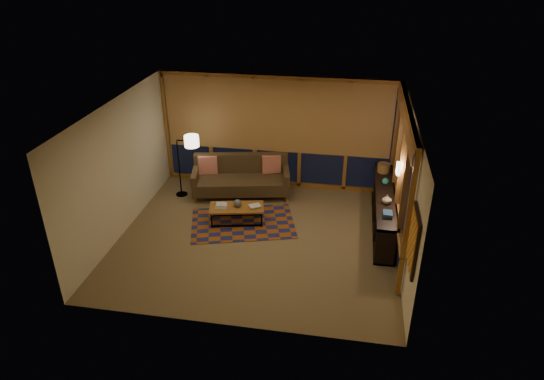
% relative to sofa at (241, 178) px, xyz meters
% --- Properties ---
extents(floor, '(5.50, 5.00, 0.01)m').
position_rel_sofa_xyz_m(floor, '(0.74, -1.77, -0.45)').
color(floor, olive).
rests_on(floor, ground).
extents(ceiling, '(5.50, 5.00, 0.01)m').
position_rel_sofa_xyz_m(ceiling, '(0.74, -1.77, 2.25)').
color(ceiling, silver).
rests_on(ceiling, walls).
extents(walls, '(5.51, 5.01, 2.70)m').
position_rel_sofa_xyz_m(walls, '(0.74, -1.77, 0.90)').
color(walls, beige).
rests_on(walls, floor).
extents(window_wall_back, '(5.30, 0.16, 2.60)m').
position_rel_sofa_xyz_m(window_wall_back, '(0.74, 0.66, 0.90)').
color(window_wall_back, '#9B6424').
rests_on(window_wall_back, walls).
extents(window_wall_right, '(0.16, 3.70, 2.60)m').
position_rel_sofa_xyz_m(window_wall_right, '(3.42, -1.17, 0.90)').
color(window_wall_right, '#9B6424').
rests_on(window_wall_right, walls).
extents(wall_art, '(0.06, 0.74, 0.94)m').
position_rel_sofa_xyz_m(wall_art, '(3.45, -3.62, 1.00)').
color(wall_art, red).
rests_on(wall_art, walls).
extents(wall_sconce, '(0.12, 0.18, 0.22)m').
position_rel_sofa_xyz_m(wall_sconce, '(3.36, -1.32, 1.10)').
color(wall_sconce, white).
rests_on(wall_sconce, walls).
extents(sofa, '(2.33, 1.31, 0.90)m').
position_rel_sofa_xyz_m(sofa, '(0.00, 0.00, 0.00)').
color(sofa, '#4C3B23').
rests_on(sofa, floor).
extents(pillow_left, '(0.47, 0.27, 0.44)m').
position_rel_sofa_xyz_m(pillow_left, '(-0.81, 0.09, 0.22)').
color(pillow_left, '#B20C03').
rests_on(pillow_left, sofa).
extents(pillow_right, '(0.45, 0.29, 0.43)m').
position_rel_sofa_xyz_m(pillow_right, '(0.65, 0.38, 0.22)').
color(pillow_right, '#B20C03').
rests_on(pillow_right, sofa).
extents(area_rug, '(2.46, 1.97, 0.01)m').
position_rel_sofa_xyz_m(area_rug, '(0.32, -1.25, -0.44)').
color(area_rug, '#8F4714').
rests_on(area_rug, floor).
extents(coffee_table, '(1.21, 0.74, 0.38)m').
position_rel_sofa_xyz_m(coffee_table, '(0.19, -1.22, -0.26)').
color(coffee_table, '#9B6424').
rests_on(coffee_table, floor).
extents(book_stack_a, '(0.27, 0.22, 0.07)m').
position_rel_sofa_xyz_m(book_stack_a, '(-0.12, -1.30, -0.04)').
color(book_stack_a, silver).
rests_on(book_stack_a, coffee_table).
extents(book_stack_b, '(0.27, 0.26, 0.04)m').
position_rel_sofa_xyz_m(book_stack_b, '(0.57, -1.17, -0.05)').
color(book_stack_b, silver).
rests_on(book_stack_b, coffee_table).
extents(ceramic_pot, '(0.22, 0.22, 0.17)m').
position_rel_sofa_xyz_m(ceramic_pot, '(0.21, -1.21, 0.01)').
color(ceramic_pot, '#27282F').
rests_on(ceramic_pot, coffee_table).
extents(floor_lamp, '(0.52, 0.35, 1.50)m').
position_rel_sofa_xyz_m(floor_lamp, '(-1.40, -0.22, 0.30)').
color(floor_lamp, black).
rests_on(floor_lamp, floor).
extents(bookshelf, '(0.40, 3.04, 0.76)m').
position_rel_sofa_xyz_m(bookshelf, '(3.23, -0.77, -0.07)').
color(bookshelf, black).
rests_on(bookshelf, floor).
extents(basket, '(0.30, 0.30, 0.20)m').
position_rel_sofa_xyz_m(basket, '(3.21, 0.21, 0.41)').
color(basket, '#9E703C').
rests_on(basket, bookshelf).
extents(teal_bowl, '(0.15, 0.15, 0.14)m').
position_rel_sofa_xyz_m(teal_bowl, '(3.23, -0.41, 0.38)').
color(teal_bowl, teal).
rests_on(teal_bowl, bookshelf).
extents(vase, '(0.22, 0.22, 0.19)m').
position_rel_sofa_xyz_m(vase, '(3.23, -1.26, 0.41)').
color(vase, tan).
rests_on(vase, bookshelf).
extents(shelf_book_stack, '(0.20, 0.26, 0.07)m').
position_rel_sofa_xyz_m(shelf_book_stack, '(3.23, -1.74, 0.35)').
color(shelf_book_stack, silver).
rests_on(shelf_book_stack, bookshelf).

